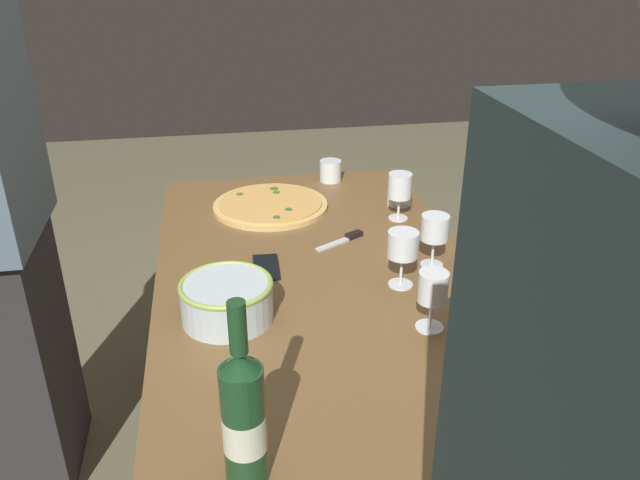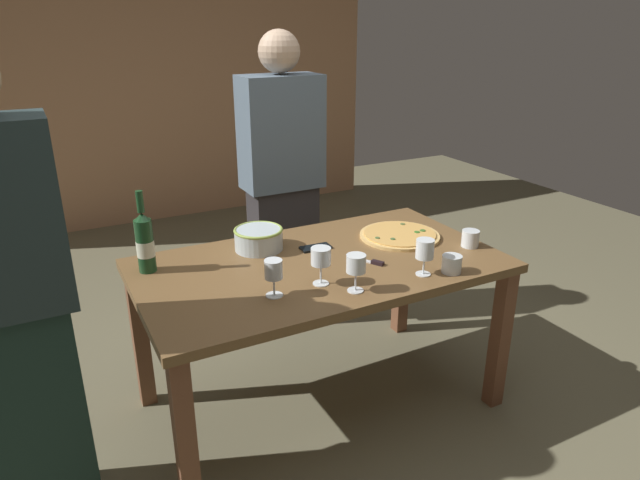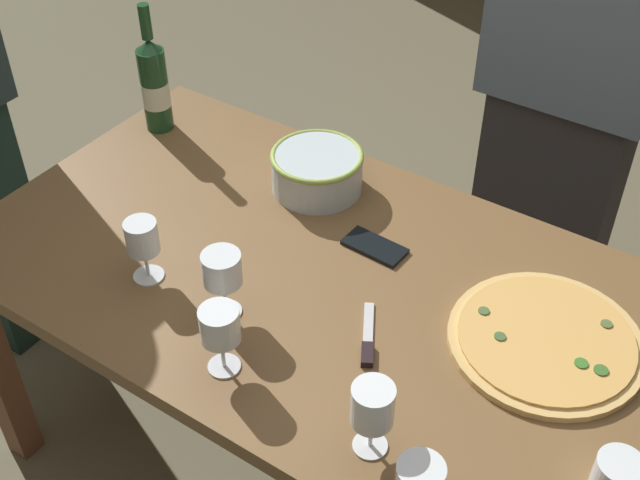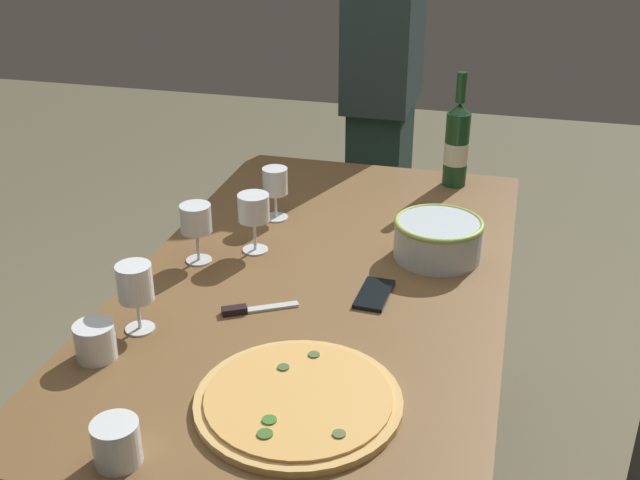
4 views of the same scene
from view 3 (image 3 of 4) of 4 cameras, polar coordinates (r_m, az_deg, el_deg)
ground_plane at (r=2.40m, az=-0.00°, el=-15.67°), size 8.00×8.00×0.00m
dining_table at (r=1.89m, az=-0.00°, el=-4.52°), size 1.60×0.90×0.75m
pizza at (r=1.73m, az=15.23°, el=-6.66°), size 0.39×0.39×0.02m
serving_bowl at (r=2.04m, az=-0.21°, el=4.86°), size 0.23×0.23×0.10m
wine_bottle at (r=2.27m, az=-11.30°, el=10.46°), size 0.07×0.07×0.36m
wine_glass_near_pizza at (r=1.79m, az=-12.10°, el=0.06°), size 0.07×0.07×0.15m
wine_glass_by_bottle at (r=1.57m, az=-6.88°, el=-6.02°), size 0.08×0.08×0.15m
wine_glass_far_left at (r=1.67m, az=-6.74°, el=-2.10°), size 0.08×0.08×0.16m
wine_glass_far_right at (r=1.44m, az=3.63°, el=-11.35°), size 0.08×0.08×0.16m
cup_amber at (r=1.53m, az=19.69°, el=-15.06°), size 0.08×0.08×0.08m
cell_phone at (r=1.89m, az=3.78°, el=-0.46°), size 0.15×0.08×0.01m
pizza_knife at (r=1.68m, az=3.29°, el=-7.02°), size 0.11×0.16×0.02m
person_host at (r=2.35m, az=16.78°, el=9.98°), size 0.45×0.24×1.71m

